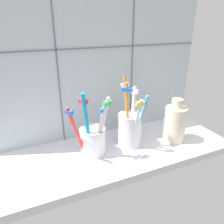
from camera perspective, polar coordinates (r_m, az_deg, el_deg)
name	(u,v)px	position (r cm, az deg, el deg)	size (l,w,h in cm)	color
counter_slab	(114,154)	(59.24, 0.55, -10.83)	(64.00, 22.00, 2.00)	silver
tile_wall_back	(96,65)	(61.41, -4.17, 12.17)	(64.00, 2.20, 45.00)	#B2C1CC
toothbrush_cup_left	(93,139)	(55.57, -5.08, -6.90)	(10.48, 8.32, 17.17)	white
toothbrush_cup_right	(130,127)	(59.17, 4.80, -3.80)	(7.30, 10.10, 18.63)	silver
ceramic_vase	(175,123)	(63.53, 16.07, -2.78)	(5.93, 5.93, 12.44)	beige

